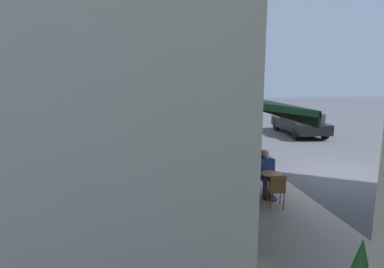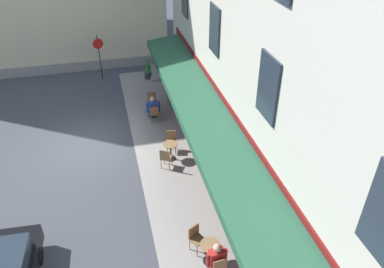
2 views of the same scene
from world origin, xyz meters
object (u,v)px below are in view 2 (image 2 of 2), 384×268
at_px(cafe_table_streetside, 171,149).
at_px(cafe_table_near_entrance, 210,250).
at_px(cafe_chair_wicker_facing_street, 166,157).
at_px(cafe_chair_wicker_near_door, 196,236).
at_px(cafe_chair_wicker_kerbside, 171,139).
at_px(seated_patron_in_red, 216,257).
at_px(cafe_chair_wicker_by_window, 154,113).
at_px(cafe_chair_wicker_back_row, 218,266).
at_px(cafe_table_mid_terrace, 152,107).
at_px(potted_plant_by_steps, 165,64).
at_px(potted_plant_entrance_right, 148,65).
at_px(no_parking_sign, 99,50).
at_px(seated_companion_in_blue, 153,107).
at_px(potted_plant_entrance_left, 171,93).
at_px(cafe_chair_wicker_corner_left, 152,100).
at_px(potted_plant_under_sign, 148,69).

bearing_deg(cafe_table_streetside, cafe_table_near_entrance, -178.61).
bearing_deg(cafe_chair_wicker_facing_street, cafe_chair_wicker_near_door, -177.86).
relative_size(cafe_chair_wicker_kerbside, seated_patron_in_red, 0.71).
distance_m(cafe_chair_wicker_by_window, cafe_table_streetside, 2.98).
relative_size(cafe_chair_wicker_back_row, cafe_table_mid_terrace, 1.21).
relative_size(cafe_chair_wicker_kerbside, potted_plant_by_steps, 0.93).
distance_m(cafe_chair_wicker_back_row, potted_plant_by_steps, 14.49).
bearing_deg(potted_plant_entrance_right, cafe_table_near_entrance, 179.02).
distance_m(cafe_chair_wicker_kerbside, no_parking_sign, 8.30).
relative_size(cafe_table_mid_terrace, potted_plant_entrance_right, 0.96).
height_order(cafe_chair_wicker_near_door, cafe_chair_wicker_back_row, same).
distance_m(seated_companion_in_blue, no_parking_sign, 5.76).
xyz_separation_m(cafe_table_streetside, potted_plant_entrance_left, (4.95, -0.99, -0.09)).
xyz_separation_m(cafe_chair_wicker_corner_left, seated_companion_in_blue, (-1.04, 0.09, 0.15)).
height_order(cafe_chair_wicker_by_window, seated_companion_in_blue, seated_companion_in_blue).
relative_size(cafe_table_mid_terrace, seated_patron_in_red, 0.59).
relative_size(cafe_table_near_entrance, cafe_chair_wicker_by_window, 0.82).
xyz_separation_m(seated_patron_in_red, potted_plant_by_steps, (14.23, -1.18, -0.21)).
xyz_separation_m(cafe_chair_wicker_near_door, cafe_table_streetside, (4.71, -0.16, -0.06)).
height_order(cafe_table_mid_terrace, potted_plant_entrance_right, potted_plant_entrance_right).
relative_size(cafe_table_mid_terrace, cafe_chair_wicker_kerbside, 0.82).
distance_m(cafe_table_near_entrance, potted_plant_by_steps, 13.87).
relative_size(cafe_chair_wicker_corner_left, potted_plant_under_sign, 0.80).
relative_size(cafe_chair_wicker_facing_street, cafe_chair_wicker_kerbside, 1.00).
xyz_separation_m(cafe_chair_wicker_corner_left, no_parking_sign, (4.20, 2.24, 1.25)).
bearing_deg(cafe_chair_wicker_back_row, potted_plant_entrance_right, -0.68).
relative_size(seated_companion_in_blue, potted_plant_entrance_right, 1.67).
relative_size(cafe_chair_wicker_back_row, no_parking_sign, 0.35).
bearing_deg(seated_companion_in_blue, potted_plant_under_sign, -5.29).
bearing_deg(seated_patron_in_red, cafe_table_near_entrance, 6.02).
distance_m(cafe_chair_wicker_corner_left, potted_plant_under_sign, 3.69).
distance_m(cafe_table_near_entrance, cafe_table_streetside, 5.27).
distance_m(cafe_chair_wicker_kerbside, potted_plant_by_steps, 8.02).
bearing_deg(potted_plant_under_sign, cafe_chair_wicker_corner_left, 174.65).
bearing_deg(potted_plant_under_sign, seated_companion_in_blue, 174.71).
bearing_deg(cafe_chair_wicker_by_window, no_parking_sign, 21.54).
bearing_deg(no_parking_sign, potted_plant_entrance_left, -136.04).
height_order(cafe_table_mid_terrace, cafe_chair_wicker_facing_street, cafe_chair_wicker_facing_street).
relative_size(cafe_chair_wicker_corner_left, no_parking_sign, 0.35).
height_order(cafe_chair_wicker_facing_street, potted_plant_by_steps, potted_plant_by_steps).
xyz_separation_m(cafe_chair_wicker_back_row, cafe_chair_wicker_facing_street, (5.35, 0.51, 0.00)).
xyz_separation_m(cafe_chair_wicker_near_door, potted_plant_under_sign, (12.61, -0.38, 0.01)).
bearing_deg(cafe_table_near_entrance, cafe_table_mid_terrace, 2.27).
bearing_deg(cafe_table_mid_terrace, cafe_chair_wicker_corner_left, -9.66).
height_order(seated_patron_in_red, potted_plant_entrance_left, seated_patron_in_red).
height_order(cafe_table_near_entrance, cafe_table_streetside, same).
height_order(cafe_chair_wicker_kerbside, no_parking_sign, no_parking_sign).
distance_m(seated_companion_in_blue, potted_plant_entrance_left, 2.16).
distance_m(cafe_chair_wicker_back_row, no_parking_sign, 14.60).
bearing_deg(seated_patron_in_red, cafe_chair_wicker_facing_street, 5.38).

